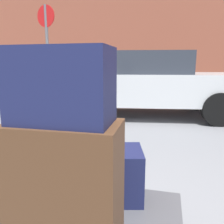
# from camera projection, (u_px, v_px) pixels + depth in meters

# --- Properties ---
(suitcase_brown_front_right) EXTENTS (0.41, 0.23, 0.62)m
(suitcase_brown_front_right) POSITION_uv_depth(u_px,v_px,m) (66.00, 203.00, 0.87)
(suitcase_brown_front_right) COLOR #51331E
(suitcase_brown_front_right) RESTS_ON luggage_cart
(duffel_bag_navy_front_left) EXTENTS (0.63, 0.41, 0.31)m
(duffel_bag_navy_front_left) POSITION_uv_depth(u_px,v_px,m) (95.00, 174.00, 1.43)
(duffel_bag_navy_front_left) COLOR #191E47
(duffel_bag_navy_front_left) RESTS_ON luggage_cart
(duffel_bag_navy_topmost_pile) EXTENTS (0.35, 0.20, 0.26)m
(duffel_bag_navy_topmost_pile) POSITION_uv_depth(u_px,v_px,m) (61.00, 86.00, 0.78)
(duffel_bag_navy_topmost_pile) COLOR #191E47
(duffel_bag_navy_topmost_pile) RESTS_ON suitcase_brown_front_right
(parked_car) EXTENTS (4.51, 2.40, 1.42)m
(parked_car) POSITION_uv_depth(u_px,v_px,m) (140.00, 82.00, 5.29)
(parked_car) COLOR silver
(parked_car) RESTS_ON ground_plane
(bollard_kerb_near) EXTENTS (0.20, 0.20, 0.60)m
(bollard_kerb_near) POSITION_uv_depth(u_px,v_px,m) (221.00, 91.00, 7.51)
(bollard_kerb_near) COLOR #383838
(bollard_kerb_near) RESTS_ON ground_plane
(no_parking_sign) EXTENTS (0.49, 0.13, 2.51)m
(no_parking_sign) POSITION_uv_depth(u_px,v_px,m) (47.00, 48.00, 5.55)
(no_parking_sign) COLOR slate
(no_parking_sign) RESTS_ON ground_plane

